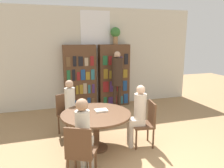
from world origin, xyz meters
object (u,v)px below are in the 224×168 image
object	(u,v)px
seated_reader_back	(84,132)
librarian_standing	(117,74)
reading_table	(96,118)
seated_reader_left	(71,106)
seated_reader_right	(138,113)
chair_near_camera	(80,151)
flower_vase	(115,33)
chair_left_side	(67,112)
bookshelf_left	(80,77)
bookshelf_right	(114,75)
chair_far_side	(147,121)

from	to	relation	value
seated_reader_back	librarian_standing	bearing A→B (deg)	88.78
reading_table	seated_reader_back	bearing A→B (deg)	-116.57
seated_reader_left	seated_reader_right	bearing A→B (deg)	117.05
reading_table	chair_near_camera	world-z (taller)	chair_near_camera
seated_reader_right	flower_vase	bearing A→B (deg)	-0.37
chair_near_camera	chair_left_side	world-z (taller)	same
seated_reader_right	seated_reader_back	xyz separation A→B (m)	(-1.17, -0.61, 0.01)
bookshelf_left	reading_table	world-z (taller)	bookshelf_left
bookshelf_right	flower_vase	xyz separation A→B (m)	(0.05, 0.00, 1.28)
bookshelf_right	reading_table	bearing A→B (deg)	-114.54
seated_reader_left	flower_vase	bearing A→B (deg)	-157.88
bookshelf_left	chair_far_side	size ratio (longest dim) A/B	2.12
reading_table	chair_near_camera	size ratio (longest dim) A/B	1.47
bookshelf_right	seated_reader_left	world-z (taller)	bookshelf_right
reading_table	seated_reader_left	size ratio (longest dim) A/B	1.07
flower_vase	seated_reader_back	distance (m)	4.00
bookshelf_left	reading_table	bearing A→B (deg)	-92.65
flower_vase	reading_table	distance (m)	3.31
reading_table	flower_vase	bearing A→B (deg)	64.66
chair_left_side	chair_far_side	size ratio (longest dim) A/B	1.00
reading_table	seated_reader_back	xyz separation A→B (m)	(-0.36, -0.73, 0.08)
bookshelf_left	seated_reader_right	xyz separation A→B (m)	(0.68, -2.72, -0.26)
chair_left_side	seated_reader_left	size ratio (longest dim) A/B	0.72
flower_vase	seated_reader_left	size ratio (longest dim) A/B	0.41
reading_table	chair_left_side	bearing A→B (deg)	117.43
bookshelf_left	chair_left_side	xyz separation A→B (m)	(-0.58, -1.71, -0.45)
bookshelf_right	flower_vase	bearing A→B (deg)	5.89
bookshelf_right	chair_left_side	world-z (taller)	bookshelf_right
chair_near_camera	bookshelf_left	bearing A→B (deg)	107.35
librarian_standing	chair_far_side	bearing A→B (deg)	-93.51
bookshelf_right	flower_vase	world-z (taller)	flower_vase
chair_far_side	seated_reader_left	world-z (taller)	seated_reader_left
flower_vase	chair_far_side	world-z (taller)	flower_vase
flower_vase	chair_near_camera	size ratio (longest dim) A/B	0.57
bookshelf_right	reading_table	world-z (taller)	bookshelf_right
flower_vase	chair_far_side	size ratio (longest dim) A/B	0.57
chair_left_side	librarian_standing	distance (m)	2.08
chair_left_side	librarian_standing	size ratio (longest dim) A/B	0.52
bookshelf_right	chair_far_side	xyz separation A→B (m)	(-0.20, -2.75, -0.45)
bookshelf_right	seated_reader_right	xyz separation A→B (m)	(-0.38, -2.72, -0.26)
bookshelf_left	chair_left_side	world-z (taller)	bookshelf_left
bookshelf_left	seated_reader_right	size ratio (longest dim) A/B	1.54
bookshelf_right	chair_near_camera	xyz separation A→B (m)	(-1.64, -3.50, -0.45)
bookshelf_left	librarian_standing	world-z (taller)	bookshelf_left
seated_reader_left	librarian_standing	bearing A→B (deg)	-164.82
flower_vase	seated_reader_right	world-z (taller)	flower_vase
flower_vase	chair_left_side	world-z (taller)	flower_vase
chair_far_side	chair_left_side	bearing A→B (deg)	63.00
chair_left_side	chair_near_camera	bearing A→B (deg)	63.00
chair_left_side	seated_reader_back	size ratio (longest dim) A/B	0.71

